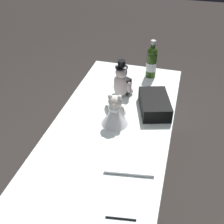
{
  "coord_description": "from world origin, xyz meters",
  "views": [
    {
      "loc": [
        -1.39,
        -0.38,
        1.89
      ],
      "look_at": [
        0.0,
        0.0,
        0.82
      ],
      "focal_mm": 45.05,
      "sensor_mm": 36.0,
      "label": 1
    }
  ],
  "objects_px": {
    "champagne_bottle": "(152,62)",
    "signing_pen": "(120,218)",
    "teddy_bear_groom": "(122,83)",
    "guestbook": "(130,161)",
    "teddy_bear_bride": "(115,110)",
    "gift_case_black": "(154,104)"
  },
  "relations": [
    {
      "from": "teddy_bear_bride",
      "to": "guestbook",
      "type": "height_order",
      "value": "teddy_bear_bride"
    },
    {
      "from": "teddy_bear_groom",
      "to": "teddy_bear_bride",
      "type": "relative_size",
      "value": 1.3
    },
    {
      "from": "champagne_bottle",
      "to": "signing_pen",
      "type": "bearing_deg",
      "value": -176.77
    },
    {
      "from": "signing_pen",
      "to": "guestbook",
      "type": "height_order",
      "value": "guestbook"
    },
    {
      "from": "teddy_bear_bride",
      "to": "gift_case_black",
      "type": "bearing_deg",
      "value": -48.37
    },
    {
      "from": "teddy_bear_groom",
      "to": "signing_pen",
      "type": "relative_size",
      "value": 1.96
    },
    {
      "from": "signing_pen",
      "to": "gift_case_black",
      "type": "xyz_separation_m",
      "value": [
        0.89,
        -0.02,
        0.05
      ]
    },
    {
      "from": "teddy_bear_groom",
      "to": "signing_pen",
      "type": "height_order",
      "value": "teddy_bear_groom"
    },
    {
      "from": "champagne_bottle",
      "to": "gift_case_black",
      "type": "xyz_separation_m",
      "value": [
        -0.47,
        -0.1,
        -0.08
      ]
    },
    {
      "from": "gift_case_black",
      "to": "guestbook",
      "type": "relative_size",
      "value": 1.31
    },
    {
      "from": "champagne_bottle",
      "to": "signing_pen",
      "type": "xyz_separation_m",
      "value": [
        -1.37,
        -0.08,
        -0.13
      ]
    },
    {
      "from": "signing_pen",
      "to": "gift_case_black",
      "type": "bearing_deg",
      "value": -1.55
    },
    {
      "from": "signing_pen",
      "to": "champagne_bottle",
      "type": "bearing_deg",
      "value": 3.23
    },
    {
      "from": "gift_case_black",
      "to": "guestbook",
      "type": "bearing_deg",
      "value": 174.17
    },
    {
      "from": "teddy_bear_groom",
      "to": "champagne_bottle",
      "type": "xyz_separation_m",
      "value": [
        0.35,
        -0.16,
        0.03
      ]
    },
    {
      "from": "champagne_bottle",
      "to": "gift_case_black",
      "type": "height_order",
      "value": "champagne_bottle"
    },
    {
      "from": "teddy_bear_bride",
      "to": "guestbook",
      "type": "distance_m",
      "value": 0.39
    },
    {
      "from": "signing_pen",
      "to": "guestbook",
      "type": "xyz_separation_m",
      "value": [
        0.36,
        0.03,
        0.0
      ]
    },
    {
      "from": "signing_pen",
      "to": "teddy_bear_groom",
      "type": "bearing_deg",
      "value": 13.24
    },
    {
      "from": "teddy_bear_bride",
      "to": "signing_pen",
      "type": "distance_m",
      "value": 0.73
    },
    {
      "from": "signing_pen",
      "to": "gift_case_black",
      "type": "distance_m",
      "value": 0.89
    },
    {
      "from": "signing_pen",
      "to": "guestbook",
      "type": "relative_size",
      "value": 0.55
    }
  ]
}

